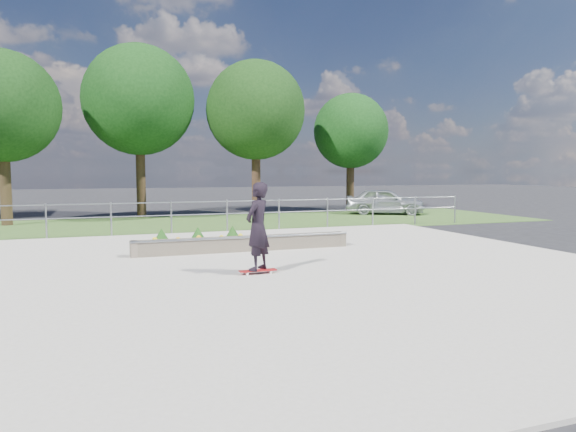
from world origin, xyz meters
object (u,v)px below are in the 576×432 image
object	(u,v)px
planter_bed	(199,243)
parked_car	(385,201)
grind_ledge	(244,244)
skateboarder	(258,227)

from	to	relation	value
planter_bed	parked_car	distance (m)	14.45
grind_ledge	parked_car	distance (m)	14.05
grind_ledge	skateboarder	distance (m)	3.29
grind_ledge	planter_bed	distance (m)	1.30
grind_ledge	planter_bed	world-z (taller)	planter_bed
skateboarder	grind_ledge	bearing A→B (deg)	80.26
skateboarder	parked_car	xyz separation A→B (m)	(10.66, 12.88, -0.39)
skateboarder	parked_car	world-z (taller)	skateboarder
skateboarder	parked_car	distance (m)	16.73
planter_bed	skateboarder	size ratio (longest dim) A/B	1.54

